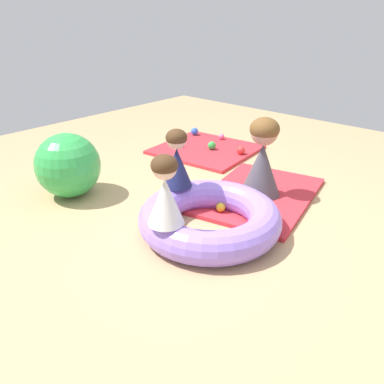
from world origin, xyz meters
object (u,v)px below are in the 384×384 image
(play_ball_yellow, at_px, (221,207))
(exercise_ball_large, at_px, (68,165))
(play_ball_orange, at_px, (212,194))
(play_ball_red, at_px, (241,150))
(inflatable_cushion, at_px, (210,218))
(play_ball_pink, at_px, (222,137))
(play_ball_blue, at_px, (195,131))
(child_in_white, at_px, (165,191))
(play_ball_green, at_px, (212,145))
(play_ball_teal, at_px, (179,144))
(adult_seated, at_px, (262,158))
(child_in_navy, at_px, (177,159))

(play_ball_yellow, distance_m, exercise_ball_large, 1.57)
(play_ball_orange, height_order, play_ball_red, play_ball_red)
(inflatable_cushion, height_order, play_ball_pink, inflatable_cushion)
(play_ball_orange, bearing_deg, play_ball_blue, 46.34)
(play_ball_blue, bearing_deg, play_ball_yellow, -132.74)
(play_ball_blue, xyz_separation_m, exercise_ball_large, (-2.30, -0.36, 0.23))
(inflatable_cushion, xyz_separation_m, play_ball_orange, (0.48, 0.36, -0.06))
(inflatable_cushion, distance_m, play_ball_yellow, 0.32)
(inflatable_cushion, xyz_separation_m, play_ball_blue, (1.93, 1.88, -0.04))
(play_ball_yellow, bearing_deg, child_in_white, -174.76)
(child_in_white, relative_size, play_ball_green, 5.03)
(play_ball_orange, relative_size, play_ball_teal, 0.80)
(adult_seated, distance_m, play_ball_green, 1.46)
(play_ball_yellow, bearing_deg, child_in_navy, 120.67)
(play_ball_green, bearing_deg, play_ball_pink, 22.00)
(child_in_navy, height_order, play_ball_yellow, child_in_navy)
(play_ball_green, distance_m, play_ball_red, 0.41)
(play_ball_pink, bearing_deg, play_ball_blue, 103.42)
(child_in_white, relative_size, play_ball_blue, 5.01)
(play_ball_pink, xyz_separation_m, play_ball_green, (-0.43, -0.18, 0.01))
(inflatable_cushion, bearing_deg, play_ball_green, 38.73)
(play_ball_pink, relative_size, play_ball_green, 0.75)
(play_ball_orange, height_order, play_ball_pink, play_ball_pink)
(play_ball_teal, bearing_deg, play_ball_pink, -18.55)
(play_ball_red, height_order, exercise_ball_large, exercise_ball_large)
(play_ball_orange, height_order, play_ball_teal, play_ball_teal)
(child_in_white, relative_size, play_ball_pink, 6.75)
(inflatable_cushion, height_order, child_in_white, child_in_white)
(play_ball_teal, height_order, exercise_ball_large, exercise_ball_large)
(inflatable_cushion, xyz_separation_m, play_ball_red, (1.69, 0.88, -0.04))
(child_in_navy, distance_m, play_ball_yellow, 0.60)
(play_ball_teal, bearing_deg, exercise_ball_large, -174.87)
(inflatable_cushion, height_order, play_ball_blue, inflatable_cushion)
(adult_seated, bearing_deg, play_ball_green, 133.73)
(child_in_navy, distance_m, play_ball_green, 1.76)
(play_ball_blue, bearing_deg, child_in_white, -142.51)
(exercise_ball_large, bearing_deg, child_in_navy, -66.44)
(child_in_white, bearing_deg, exercise_ball_large, 152.93)
(inflatable_cushion, relative_size, adult_seated, 1.54)
(inflatable_cushion, distance_m, play_ball_teal, 2.16)
(adult_seated, relative_size, play_ball_teal, 8.51)
(child_in_white, xyz_separation_m, play_ball_teal, (1.84, 1.63, -0.45))
(exercise_ball_large, bearing_deg, adult_seated, -49.85)
(child_in_navy, relative_size, play_ball_pink, 6.55)
(play_ball_teal, distance_m, play_ball_red, 0.85)
(adult_seated, height_order, play_ball_green, adult_seated)
(play_ball_yellow, bearing_deg, play_ball_teal, 55.37)
(play_ball_teal, relative_size, exercise_ball_large, 0.14)
(adult_seated, bearing_deg, play_ball_yellow, -110.66)
(play_ball_yellow, height_order, play_ball_orange, play_ball_yellow)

